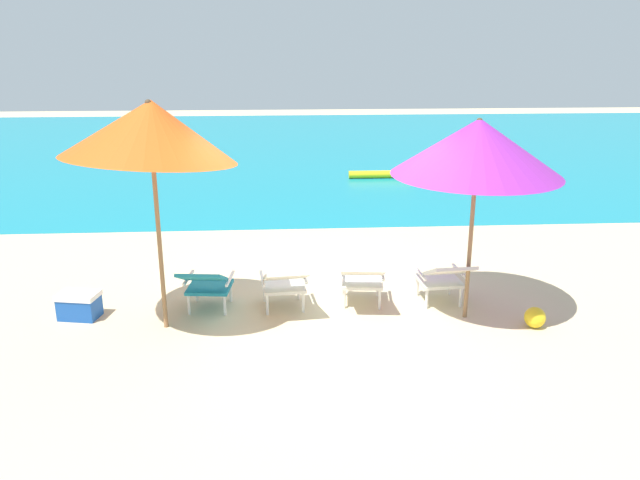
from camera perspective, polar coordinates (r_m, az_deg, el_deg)
ground_plane at (r=11.64m, az=-1.11°, el=1.65°), size 40.00×40.00×0.00m
ocean_band at (r=20.00m, az=-2.27°, el=8.39°), size 40.00×18.00×0.01m
swim_buoy at (r=15.48m, az=5.60°, el=5.96°), size 1.60×0.18×0.18m
lounge_chair_far_left at (r=7.74m, az=-10.28°, el=-3.85°), size 0.62×0.93×0.68m
lounge_chair_near_left at (r=7.67m, az=-3.23°, el=-3.81°), size 0.62×0.92×0.68m
lounge_chair_near_right at (r=7.81m, az=3.84°, el=-3.42°), size 0.63×0.93×0.68m
lounge_chair_far_right at (r=7.97m, az=11.18°, el=-3.28°), size 0.59×0.91×0.68m
beach_umbrella_left at (r=7.01m, az=-15.13°, el=9.59°), size 2.69×2.68×2.70m
beach_umbrella_right at (r=7.30m, az=14.10°, el=8.17°), size 2.30×2.31×2.40m
beach_ball at (r=7.79m, az=18.91°, el=-6.66°), size 0.25×0.25×0.25m
cooler_box at (r=8.14m, az=-20.99°, el=-5.53°), size 0.52×0.40×0.32m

